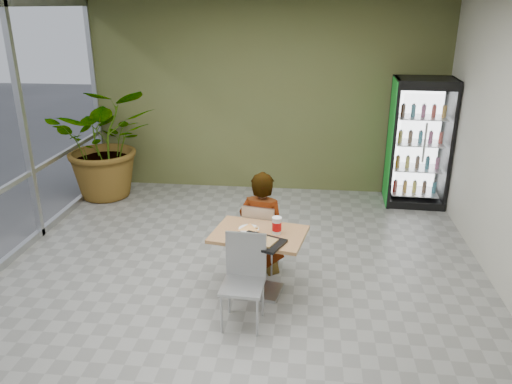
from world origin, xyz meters
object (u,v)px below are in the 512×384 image
Objects in this scene: cafeteria_tray at (260,242)px; beverage_fridge at (419,143)px; dining_table at (259,250)px; chair_far at (260,233)px; potted_plant at (106,142)px; seated_woman at (262,234)px; chair_near at (244,272)px; soda_cup at (277,226)px.

beverage_fridge reaches higher than cafeteria_tray.
cafeteria_tray is 0.24× the size of beverage_fridge.
dining_table is 0.35m from cafeteria_tray.
chair_far is 0.47× the size of potted_plant.
dining_table is 2.30× the size of cafeteria_tray.
dining_table is 0.52m from seated_woman.
potted_plant is at bearing 132.88° from chair_near.
potted_plant is at bearing 137.68° from soda_cup.
seated_woman is (0.07, 1.06, -0.07)m from chair_near.
soda_cup is at bearing 123.40° from seated_woman.
beverage_fridge is at bearing 59.93° from chair_near.
chair_near is at bearing -115.04° from cafeteria_tray.
seated_woman is 0.84× the size of potted_plant.
soda_cup is 0.39× the size of cafeteria_tray.
beverage_fridge reaches higher than dining_table.
cafeteria_tray is at bearing -120.04° from soda_cup.
chair_far is 0.56× the size of seated_woman.
soda_cup is (0.20, 0.01, 0.30)m from dining_table.
cafeteria_tray is (0.04, -0.26, 0.23)m from dining_table.
potted_plant is at bearing -174.96° from beverage_fridge.
chair_near is 1.97× the size of cafeteria_tray.
potted_plant is (-2.87, 2.81, 0.41)m from dining_table.
soda_cup reaches higher than cafeteria_tray.
beverage_fridge reaches higher than potted_plant.
potted_plant is at bearing -28.77° from chair_far.
beverage_fridge is 1.08× the size of potted_plant.
chair_near is 5.06× the size of soda_cup.
soda_cup is (0.29, 0.55, 0.28)m from chair_near.
cafeteria_tray is at bearing -46.47° from potted_plant.
chair_near is 1.07m from seated_woman.
chair_near is 4.37m from potted_plant.
potted_plant is at bearing 133.53° from cafeteria_tray.
cafeteria_tray is at bearing 104.83° from seated_woman.
chair_far is at bearing -39.35° from potted_plant.
cafeteria_tray is (-0.16, -0.27, -0.08)m from soda_cup.
seated_woman is at bearing -129.69° from beverage_fridge.
beverage_fridge is at bearing 55.82° from soda_cup.
chair_far reaches higher than dining_table.
seated_woman is at bearing 112.82° from soda_cup.
cafeteria_tray is (0.13, 0.28, 0.21)m from chair_near.
soda_cup is 0.09× the size of beverage_fridge.
beverage_fridge is at bearing -121.44° from seated_woman.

